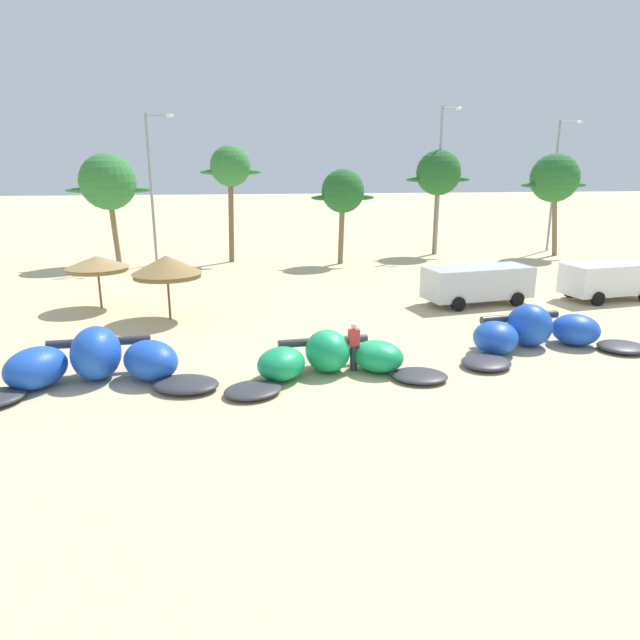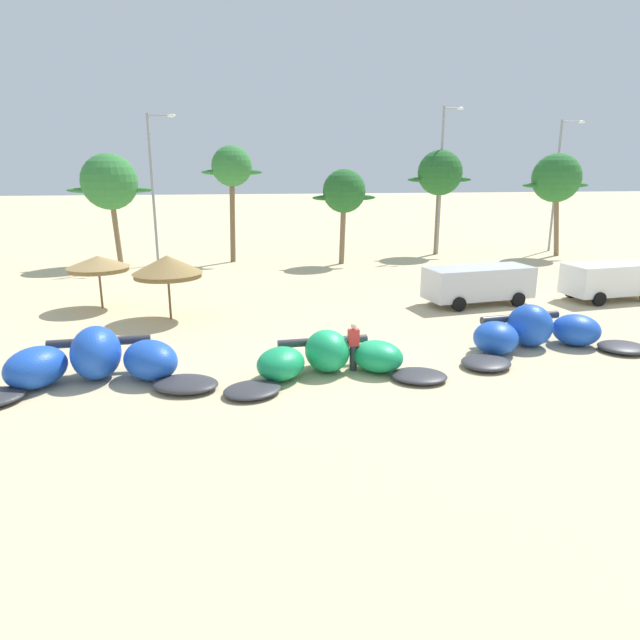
{
  "view_description": "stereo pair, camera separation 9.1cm",
  "coord_description": "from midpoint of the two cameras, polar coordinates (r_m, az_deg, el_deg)",
  "views": [
    {
      "loc": [
        -4.26,
        -17.96,
        6.48
      ],
      "look_at": [
        -0.84,
        2.0,
        1.0
      ],
      "focal_mm": 31.62,
      "sensor_mm": 36.0,
      "label": 1
    },
    {
      "loc": [
        -4.17,
        -17.98,
        6.48
      ],
      "look_at": [
        -0.84,
        2.0,
        1.0
      ],
      "focal_mm": 31.62,
      "sensor_mm": 36.0,
      "label": 2
    }
  ],
  "objects": [
    {
      "name": "kite_far_left",
      "position": [
        18.8,
        -21.99,
        -4.09
      ],
      "size": [
        7.91,
        3.76,
        1.69
      ],
      "color": "#333338",
      "rests_on": "ground"
    },
    {
      "name": "parked_car_second",
      "position": [
        28.51,
        15.37,
        3.7
      ],
      "size": [
        5.46,
        2.75,
        1.84
      ],
      "color": "silver",
      "rests_on": "ground"
    },
    {
      "name": "ground_plane",
      "position": [
        19.56,
        3.28,
        -4.23
      ],
      "size": [
        260.0,
        260.0,
        0.0
      ],
      "primitive_type": "plane",
      "color": "beige"
    },
    {
      "name": "palm_center_right",
      "position": [
        44.52,
        11.85,
        14.29
      ],
      "size": [
        5.01,
        3.34,
        7.8
      ],
      "color": "#7F6647",
      "rests_on": "ground"
    },
    {
      "name": "person_near_kites",
      "position": [
        18.52,
        3.29,
        -2.69
      ],
      "size": [
        0.36,
        0.24,
        1.62
      ],
      "color": "#383842",
      "rests_on": "ground"
    },
    {
      "name": "lamppost_east_center",
      "position": [
        44.45,
        12.02,
        14.14
      ],
      "size": [
        1.61,
        0.24,
        10.83
      ],
      "color": "gray",
      "rests_on": "ground"
    },
    {
      "name": "beach_umbrella_near_van",
      "position": [
        28.5,
        -21.72,
        5.33
      ],
      "size": [
        2.89,
        2.89,
        2.51
      ],
      "color": "brown",
      "rests_on": "ground"
    },
    {
      "name": "palm_left_of_gap",
      "position": [
        40.4,
        -9.12,
        14.95
      ],
      "size": [
        4.15,
        2.76,
        7.99
      ],
      "color": "brown",
      "rests_on": "ground"
    },
    {
      "name": "kite_left",
      "position": [
        18.18,
        0.92,
        -3.99
      ],
      "size": [
        7.41,
        3.57,
        1.37
      ],
      "color": "#333338",
      "rests_on": "ground"
    },
    {
      "name": "palm_left",
      "position": [
        41.34,
        -20.73,
        12.89
      ],
      "size": [
        5.59,
        3.73,
        7.45
      ],
      "color": "#7F6647",
      "rests_on": "ground"
    },
    {
      "name": "palm_center_left",
      "position": [
        39.18,
        2.26,
        12.8
      ],
      "size": [
        4.38,
        2.92,
        6.42
      ],
      "color": "#7F6647",
      "rests_on": "ground"
    },
    {
      "name": "palm_right_of_gap",
      "position": [
        46.19,
        22.61,
        13.07
      ],
      "size": [
        5.31,
        3.54,
        7.54
      ],
      "color": "#7F6647",
      "rests_on": "ground"
    },
    {
      "name": "lamppost_east",
      "position": [
        49.21,
        22.72,
        12.98
      ],
      "size": [
        1.98,
        0.24,
        10.05
      ],
      "color": "gray",
      "rests_on": "ground"
    },
    {
      "name": "parked_van",
      "position": [
        31.94,
        27.0,
        3.77
      ],
      "size": [
        4.87,
        2.59,
        1.84
      ],
      "color": "white",
      "rests_on": "ground"
    },
    {
      "name": "beach_umbrella_middle",
      "position": [
        25.35,
        -15.36,
        5.25
      ],
      "size": [
        3.04,
        3.04,
        2.84
      ],
      "color": "brown",
      "rests_on": "ground"
    },
    {
      "name": "lamppost_west_center",
      "position": [
        40.2,
        -16.61,
        13.16
      ],
      "size": [
        1.89,
        0.24,
        9.92
      ],
      "color": "gray",
      "rests_on": "ground"
    },
    {
      "name": "kite_left_of_center",
      "position": [
        22.2,
        20.94,
        -1.23
      ],
      "size": [
        7.83,
        4.04,
        1.58
      ],
      "color": "#333338",
      "rests_on": "ground"
    }
  ]
}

